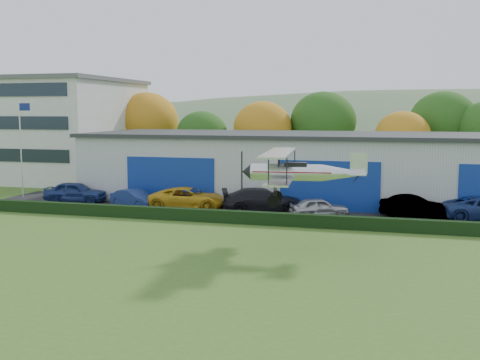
% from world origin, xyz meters
% --- Properties ---
extents(ground, '(300.00, 300.00, 0.00)m').
position_xyz_m(ground, '(0.00, 0.00, 0.00)').
color(ground, '#41631F').
rests_on(ground, ground).
extents(apron, '(48.00, 9.00, 0.05)m').
position_xyz_m(apron, '(3.00, 21.00, 0.03)').
color(apron, black).
rests_on(apron, ground).
extents(hedge, '(46.00, 0.60, 0.80)m').
position_xyz_m(hedge, '(3.00, 16.20, 0.40)').
color(hedge, black).
rests_on(hedge, ground).
extents(hangar, '(40.60, 12.60, 5.30)m').
position_xyz_m(hangar, '(5.00, 27.98, 2.66)').
color(hangar, '#B2B7BC').
rests_on(hangar, ground).
extents(office_block, '(20.60, 15.60, 10.40)m').
position_xyz_m(office_block, '(-28.00, 35.00, 5.21)').
color(office_block, silver).
rests_on(office_block, ground).
extents(flagpole, '(1.05, 0.10, 8.00)m').
position_xyz_m(flagpole, '(-19.88, 22.00, 4.78)').
color(flagpole, silver).
rests_on(flagpole, ground).
extents(tree_belt, '(75.70, 13.22, 10.12)m').
position_xyz_m(tree_belt, '(0.85, 40.62, 5.61)').
color(tree_belt, '#3D2614').
rests_on(tree_belt, ground).
extents(distant_hills, '(430.00, 196.00, 56.00)m').
position_xyz_m(distant_hills, '(-4.38, 140.00, -13.05)').
color(distant_hills, '#4C6642').
rests_on(distant_hills, ground).
extents(car_0, '(4.97, 2.60, 1.61)m').
position_xyz_m(car_0, '(-14.33, 20.70, 0.86)').
color(car_0, navy).
rests_on(car_0, apron).
extents(car_1, '(4.24, 2.88, 1.32)m').
position_xyz_m(car_1, '(-8.93, 19.81, 0.71)').
color(car_1, navy).
rests_on(car_1, apron).
extents(car_2, '(5.90, 3.23, 1.57)m').
position_xyz_m(car_2, '(-4.82, 20.09, 0.83)').
color(car_2, gold).
rests_on(car_2, apron).
extents(car_3, '(6.10, 4.00, 1.64)m').
position_xyz_m(car_3, '(0.50, 20.53, 0.87)').
color(car_3, black).
rests_on(car_3, apron).
extents(car_4, '(4.22, 3.08, 1.34)m').
position_xyz_m(car_4, '(4.67, 19.30, 0.72)').
color(car_4, silver).
rests_on(car_4, apron).
extents(car_5, '(4.44, 1.68, 1.45)m').
position_xyz_m(car_5, '(10.68, 21.12, 0.77)').
color(car_5, gray).
rests_on(car_5, apron).
extents(biplane, '(6.43, 7.38, 2.75)m').
position_xyz_m(biplane, '(4.61, 10.74, 4.02)').
color(biplane, silver).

